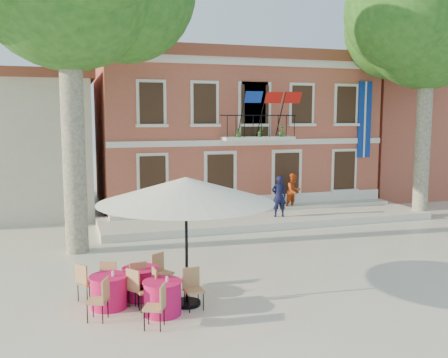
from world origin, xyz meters
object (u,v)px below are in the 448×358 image
at_px(pedestrian_navy, 279,196).
at_px(cafe_table_0, 140,281).
at_px(plane_tree_east, 429,22).
at_px(cafe_table_2, 109,290).
at_px(pedestrian_orange, 294,191).
at_px(cafe_table_1, 163,296).
at_px(patio_umbrella, 186,190).

relative_size(pedestrian_navy, cafe_table_0, 0.92).
relative_size(plane_tree_east, cafe_table_0, 6.12).
relative_size(pedestrian_navy, cafe_table_2, 0.92).
distance_m(pedestrian_orange, cafe_table_1, 12.23).
distance_m(pedestrian_navy, cafe_table_0, 9.70).
bearing_deg(cafe_table_1, patio_umbrella, 31.28).
height_order(patio_umbrella, cafe_table_1, patio_umbrella).
xyz_separation_m(pedestrian_navy, pedestrian_orange, (1.32, 1.37, -0.04)).
bearing_deg(cafe_table_1, plane_tree_east, 30.18).
distance_m(patio_umbrella, cafe_table_1, 2.45).
bearing_deg(pedestrian_orange, plane_tree_east, -37.72).
xyz_separation_m(patio_umbrella, cafe_table_1, (-0.66, -0.40, -2.32)).
relative_size(cafe_table_0, cafe_table_1, 1.00).
relative_size(cafe_table_1, cafe_table_2, 1.00).
relative_size(cafe_table_0, cafe_table_2, 1.01).
bearing_deg(plane_tree_east, cafe_table_2, -154.32).
height_order(cafe_table_1, cafe_table_2, same).
bearing_deg(patio_umbrella, cafe_table_2, 168.15).
bearing_deg(cafe_table_2, pedestrian_orange, 44.53).
relative_size(plane_tree_east, cafe_table_2, 6.15).
bearing_deg(patio_umbrella, pedestrian_navy, 53.28).
height_order(pedestrian_navy, pedestrian_orange, pedestrian_navy).
bearing_deg(cafe_table_0, cafe_table_2, -154.35).
bearing_deg(pedestrian_orange, cafe_table_0, -152.05).
height_order(patio_umbrella, pedestrian_orange, patio_umbrella).
bearing_deg(plane_tree_east, pedestrian_navy, 175.40).
relative_size(plane_tree_east, patio_umbrella, 2.78).
xyz_separation_m(cafe_table_0, cafe_table_2, (-0.79, -0.38, 0.00)).
xyz_separation_m(patio_umbrella, pedestrian_orange, (7.06, 9.07, -1.64)).
bearing_deg(cafe_table_1, cafe_table_2, 145.45).
height_order(pedestrian_navy, cafe_table_2, pedestrian_navy).
height_order(pedestrian_orange, cafe_table_0, pedestrian_orange).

